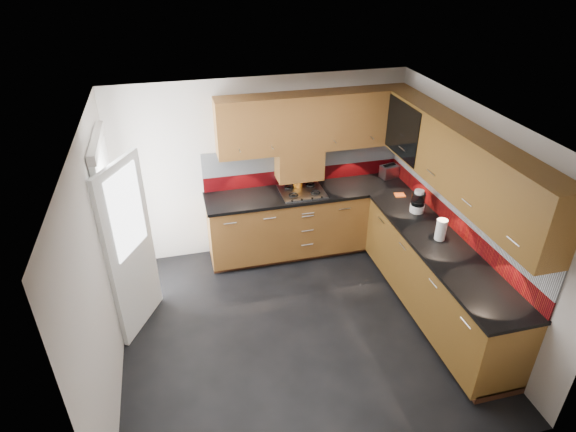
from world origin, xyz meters
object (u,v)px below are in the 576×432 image
object	(u,v)px
gas_hob	(302,192)
toaster	(389,171)
utensil_pot	(298,181)
food_processor	(418,202)

from	to	relation	value
gas_hob	toaster	xyz separation A→B (m)	(1.30, 0.16, 0.07)
utensil_pot	gas_hob	bearing A→B (deg)	-83.22
utensil_pot	toaster	size ratio (longest dim) A/B	1.61
toaster	food_processor	world-z (taller)	food_processor
utensil_pot	food_processor	size ratio (longest dim) A/B	1.54
gas_hob	toaster	bearing A→B (deg)	7.04
gas_hob	food_processor	bearing A→B (deg)	-34.02
gas_hob	utensil_pot	world-z (taller)	utensil_pot
utensil_pot	food_processor	world-z (taller)	utensil_pot
gas_hob	utensil_pot	size ratio (longest dim) A/B	1.29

